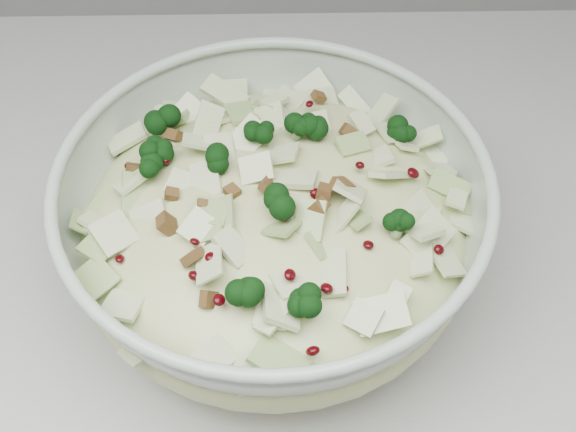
{
  "coord_description": "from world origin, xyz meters",
  "views": [
    {
      "loc": [
        -0.39,
        1.21,
        1.45
      ],
      "look_at": [
        -0.38,
        1.59,
        0.99
      ],
      "focal_mm": 50.0,
      "sensor_mm": 36.0,
      "label": 1
    }
  ],
  "objects": [
    {
      "name": "counter",
      "position": [
        0.0,
        1.7,
        0.45
      ],
      "size": [
        3.6,
        0.6,
        0.9
      ],
      "primitive_type": "cube",
      "color": "#AFB0AB",
      "rests_on": "floor"
    },
    {
      "name": "mixing_bowl",
      "position": [
        -0.39,
        1.6,
        0.97
      ],
      "size": [
        0.35,
        0.35,
        0.13
      ],
      "rotation": [
        0.0,
        0.0,
        0.09
      ],
      "color": "#ACBEAD",
      "rests_on": "counter"
    },
    {
      "name": "salad",
      "position": [
        -0.39,
        1.6,
        0.99
      ],
      "size": [
        0.37,
        0.37,
        0.13
      ],
      "rotation": [
        0.0,
        0.0,
        0.25
      ],
      "color": "beige",
      "rests_on": "mixing_bowl"
    }
  ]
}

